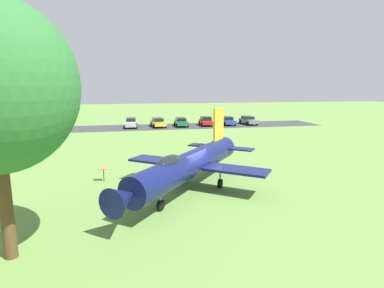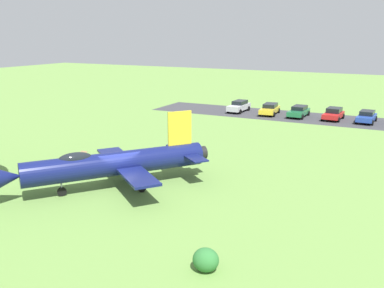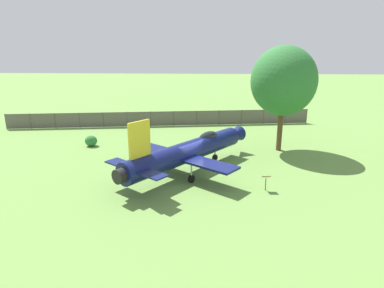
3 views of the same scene
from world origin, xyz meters
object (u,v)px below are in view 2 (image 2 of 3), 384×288
object	(u,v)px
parked_car_red	(334,114)
parked_car_green	(299,111)
parked_car_silver	(239,106)
parked_car_yellow	(270,109)
shrub_near_fence	(206,260)
display_jet	(111,164)
parked_car_blue	(367,116)
info_plaque	(83,155)

from	to	relation	value
parked_car_red	parked_car_green	bearing A→B (deg)	-86.43
parked_car_green	parked_car_silver	size ratio (longest dim) A/B	1.01
parked_car_yellow	shrub_near_fence	bearing A→B (deg)	8.43
display_jet	parked_car_silver	bearing A→B (deg)	-136.77
parked_car_blue	parked_car_silver	bearing A→B (deg)	-86.45
shrub_near_fence	parked_car_blue	distance (m)	39.24
shrub_near_fence	parked_car_red	bearing A→B (deg)	1.73
parked_car_blue	display_jet	bearing A→B (deg)	-18.99
display_jet	parked_car_green	bearing A→B (deg)	-151.18
info_plaque	parked_car_yellow	distance (m)	29.78
parked_car_green	parked_car_yellow	size ratio (longest dim) A/B	0.96
parked_car_red	parked_car_green	size ratio (longest dim) A/B	0.90
parked_car_yellow	parked_car_green	bearing A→B (deg)	85.62
display_jet	parked_car_blue	world-z (taller)	display_jet
parked_car_blue	parked_car_yellow	bearing A→B (deg)	-86.51
info_plaque	parked_car_blue	world-z (taller)	parked_car_blue
parked_car_red	parked_car_silver	distance (m)	12.50
display_jet	info_plaque	bearing A→B (deg)	-83.97
info_plaque	parked_car_red	bearing A→B (deg)	-26.62
display_jet	parked_car_green	size ratio (longest dim) A/B	2.73
parked_car_yellow	display_jet	bearing A→B (deg)	-6.81
parked_car_blue	parked_car_green	world-z (taller)	parked_car_blue
shrub_near_fence	parked_car_silver	xyz separation A→B (m)	(38.93, 13.68, 0.24)
shrub_near_fence	parked_car_green	distance (m)	39.43
shrub_near_fence	parked_car_green	xyz separation A→B (m)	(39.05, 5.49, 0.19)
info_plaque	parked_car_red	size ratio (longest dim) A/B	0.27
parked_car_silver	display_jet	bearing A→B (deg)	7.81
parked_car_blue	parked_car_green	xyz separation A→B (m)	(-0.10, 8.15, -0.00)
display_jet	parked_car_silver	distance (m)	32.50
shrub_near_fence	parked_car_green	world-z (taller)	parked_car_green
display_jet	parked_car_yellow	world-z (taller)	display_jet
parked_car_silver	info_plaque	bearing A→B (deg)	-2.26
display_jet	parked_car_yellow	xyz separation A→B (m)	(32.39, -1.00, -1.04)
info_plaque	parked_car_green	bearing A→B (deg)	-19.50
parked_car_silver	parked_car_yellow	bearing A→B (deg)	92.82
shrub_near_fence	parked_car_blue	bearing A→B (deg)	-3.89
info_plaque	parked_car_red	xyz separation A→B (m)	(29.17, -14.62, -0.10)
display_jet	parked_car_red	xyz separation A→B (m)	(32.49, -9.16, -1.02)
shrub_near_fence	parked_car_silver	size ratio (longest dim) A/B	0.26
parked_car_blue	parked_car_red	xyz separation A→B (m)	(-0.04, 3.85, 0.03)
display_jet	shrub_near_fence	distance (m)	12.34
display_jet	parked_car_red	size ratio (longest dim) A/B	3.02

